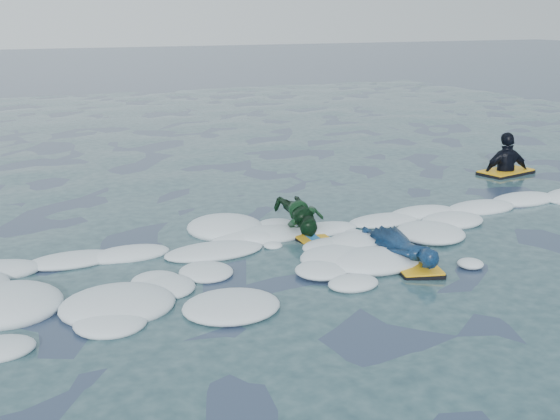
{
  "coord_description": "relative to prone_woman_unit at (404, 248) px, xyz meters",
  "views": [
    {
      "loc": [
        -4.14,
        -7.01,
        3.05
      ],
      "look_at": [
        -0.29,
        1.6,
        0.4
      ],
      "focal_mm": 45.0,
      "sensor_mm": 36.0,
      "label": 1
    }
  ],
  "objects": [
    {
      "name": "ground",
      "position": [
        -0.71,
        -0.02,
        -0.19
      ],
      "size": [
        120.0,
        120.0,
        0.0
      ],
      "primitive_type": "plane",
      "color": "#1B2841",
      "rests_on": "ground"
    },
    {
      "name": "foam_band",
      "position": [
        -0.71,
        1.02,
        -0.19
      ],
      "size": [
        12.0,
        3.1,
        0.3
      ],
      "primitive_type": null,
      "color": "white",
      "rests_on": "ground"
    },
    {
      "name": "prone_woman_unit",
      "position": [
        0.0,
        0.0,
        0.0
      ],
      "size": [
        0.76,
        1.49,
        0.37
      ],
      "rotation": [
        0.0,
        0.0,
        1.3
      ],
      "color": "black",
      "rests_on": "ground"
    },
    {
      "name": "prone_child_unit",
      "position": [
        -0.67,
        1.56,
        0.06
      ],
      "size": [
        0.86,
        1.34,
        0.48
      ],
      "rotation": [
        0.0,
        0.0,
        1.5
      ],
      "color": "black",
      "rests_on": "ground"
    },
    {
      "name": "waiting_rider_unit",
      "position": [
        4.67,
        3.42,
        -0.19
      ],
      "size": [
        1.22,
        0.83,
        1.68
      ],
      "rotation": [
        0.0,
        0.0,
        0.2
      ],
      "color": "black",
      "rests_on": "ground"
    }
  ]
}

